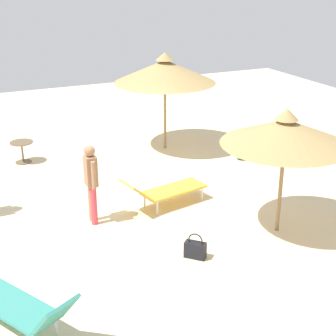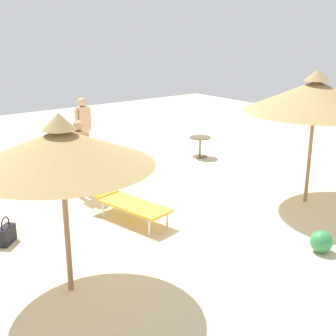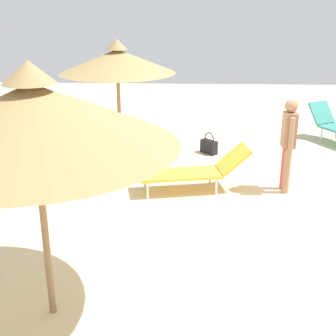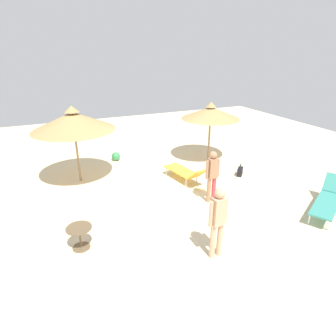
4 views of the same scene
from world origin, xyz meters
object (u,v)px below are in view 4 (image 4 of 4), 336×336
(handbag, at_px, (240,171))
(beach_ball, at_px, (116,156))
(parasol_umbrella_near_right, at_px, (73,121))
(side_table_round, at_px, (80,234))
(person_standing_edge, at_px, (218,218))
(lounge_chair_center, at_px, (328,199))
(lounge_chair_far_left, at_px, (186,172))
(person_standing_near_left, at_px, (212,173))
(parasol_umbrella_far_right, at_px, (211,113))

(handbag, relative_size, beach_ball, 1.32)
(parasol_umbrella_near_right, bearing_deg, side_table_round, -7.59)
(parasol_umbrella_near_right, relative_size, side_table_round, 4.63)
(parasol_umbrella_near_right, height_order, side_table_round, parasol_umbrella_near_right)
(person_standing_edge, relative_size, side_table_round, 2.90)
(lounge_chair_center, height_order, handbag, lounge_chair_center)
(lounge_chair_far_left, xyz_separation_m, person_standing_near_left, (1.62, 0.07, 0.57))
(lounge_chair_far_left, xyz_separation_m, side_table_round, (2.34, -4.08, 0.00))
(parasol_umbrella_far_right, bearing_deg, person_standing_edge, -29.62)
(parasol_umbrella_near_right, distance_m, side_table_round, 4.43)
(person_standing_near_left, bearing_deg, person_standing_edge, -29.27)
(person_standing_edge, bearing_deg, parasol_umbrella_near_right, -157.29)
(side_table_round, distance_m, beach_ball, 5.97)
(parasol_umbrella_far_right, distance_m, beach_ball, 4.49)
(lounge_chair_far_left, distance_m, person_standing_near_left, 1.72)
(person_standing_near_left, bearing_deg, parasol_umbrella_far_right, 150.14)
(person_standing_near_left, xyz_separation_m, side_table_round, (0.72, -4.15, -0.57))
(handbag, bearing_deg, side_table_round, -72.17)
(beach_ball, bearing_deg, handbag, 48.76)
(parasol_umbrella_near_right, distance_m, person_standing_edge, 6.15)
(parasol_umbrella_far_right, bearing_deg, parasol_umbrella_near_right, -89.92)
(parasol_umbrella_far_right, height_order, person_standing_edge, parasol_umbrella_far_right)
(parasol_umbrella_near_right, distance_m, lounge_chair_center, 8.49)
(parasol_umbrella_far_right, xyz_separation_m, person_standing_near_left, (3.27, -1.88, -1.11))
(lounge_chair_center, relative_size, handbag, 4.45)
(parasol_umbrella_far_right, height_order, lounge_chair_center, parasol_umbrella_far_right)
(parasol_umbrella_far_right, distance_m, person_standing_near_left, 3.93)
(person_standing_edge, bearing_deg, beach_ball, -175.13)
(parasol_umbrella_near_right, relative_size, lounge_chair_center, 1.30)
(person_standing_near_left, height_order, beach_ball, person_standing_near_left)
(lounge_chair_center, xyz_separation_m, person_standing_near_left, (-1.96, -2.82, 0.54))
(side_table_round, bearing_deg, lounge_chair_center, 79.95)
(person_standing_edge, xyz_separation_m, person_standing_near_left, (-2.30, 1.29, -0.07))
(person_standing_edge, bearing_deg, lounge_chair_far_left, 162.69)
(parasol_umbrella_far_right, bearing_deg, lounge_chair_far_left, -49.63)
(parasol_umbrella_near_right, bearing_deg, handbag, 70.98)
(parasol_umbrella_near_right, distance_m, lounge_chair_far_left, 4.33)
(lounge_chair_far_left, distance_m, handbag, 2.21)
(handbag, bearing_deg, lounge_chair_center, 12.37)
(parasol_umbrella_far_right, bearing_deg, side_table_round, -56.46)
(side_table_round, height_order, beach_ball, side_table_round)
(parasol_umbrella_near_right, bearing_deg, person_standing_near_left, 47.93)
(person_standing_near_left, height_order, side_table_round, person_standing_near_left)
(handbag, distance_m, side_table_round, 6.58)
(lounge_chair_far_left, xyz_separation_m, person_standing_edge, (3.91, -1.22, 0.64))
(lounge_chair_center, bearing_deg, person_standing_edge, -85.25)
(side_table_round, relative_size, beach_ball, 1.65)
(lounge_chair_far_left, height_order, side_table_round, lounge_chair_far_left)
(lounge_chair_far_left, bearing_deg, beach_ball, -150.15)
(lounge_chair_far_left, xyz_separation_m, handbag, (0.33, 2.18, -0.23))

